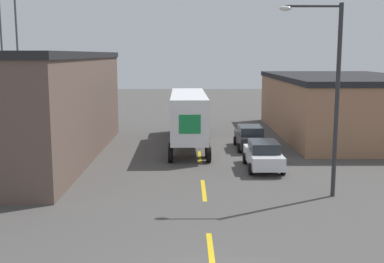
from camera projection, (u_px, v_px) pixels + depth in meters
name	position (u px, v px, depth m)	size (l,w,h in m)	color
road_centerline	(204.00, 190.00, 23.65)	(0.20, 19.12, 0.01)	gold
warehouse_left	(16.00, 105.00, 30.62)	(10.23, 20.31, 6.76)	brown
warehouse_right	(342.00, 105.00, 39.44)	(10.62, 18.83, 4.92)	#9E7051
semi_truck	(188.00, 114.00, 34.87)	(2.82, 13.20, 3.92)	black
parked_car_right_far	(250.00, 137.00, 33.80)	(2.01, 4.44, 1.65)	black
parked_car_right_mid	(263.00, 155.00, 27.85)	(2.01, 4.44, 1.65)	silver
street_lamp	(331.00, 87.00, 21.83)	(2.87, 0.32, 8.86)	#2D2D30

